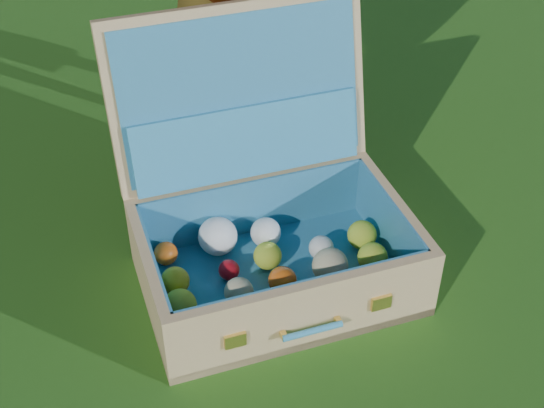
# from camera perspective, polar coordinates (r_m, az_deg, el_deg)

# --- Properties ---
(ground) EXTENTS (60.00, 60.00, 0.00)m
(ground) POSITION_cam_1_polar(r_m,az_deg,el_deg) (1.60, -5.44, -10.86)
(ground) COLOR #215114
(ground) RESTS_ON ground
(suitcase) EXTENTS (0.67, 0.62, 0.55)m
(suitcase) POSITION_cam_1_polar(r_m,az_deg,el_deg) (1.67, -0.57, -0.44)
(suitcase) COLOR tan
(suitcase) RESTS_ON ground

